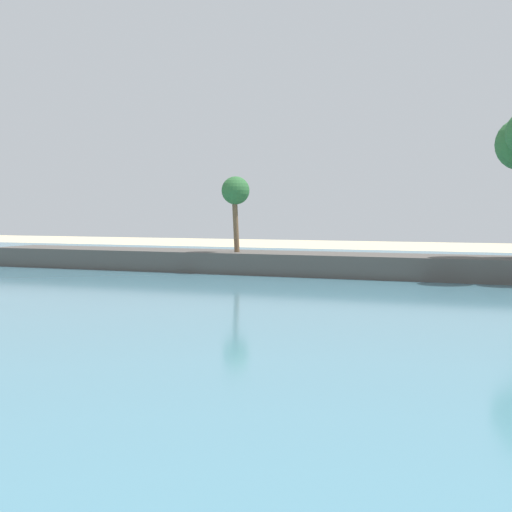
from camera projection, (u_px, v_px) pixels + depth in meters
name	position (u px, v px, depth m)	size (l,w,h in m)	color
sea	(481.00, 288.00, 50.64)	(220.00, 90.41, 0.06)	teal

